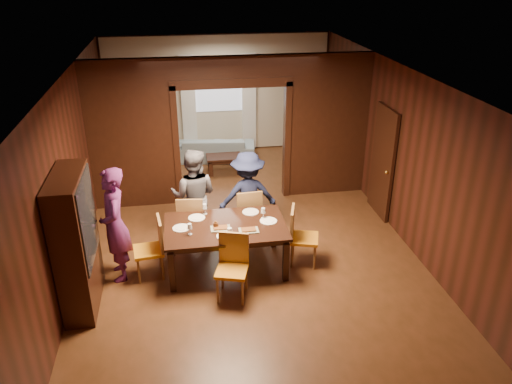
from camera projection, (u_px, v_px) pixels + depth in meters
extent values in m
plane|color=#4B2D15|center=(244.00, 236.00, 8.95)|extent=(9.00, 9.00, 0.00)
cube|color=silver|center=(243.00, 74.00, 7.71)|extent=(5.50, 9.00, 0.02)
cube|color=black|center=(218.00, 94.00, 12.34)|extent=(5.50, 0.02, 2.90)
cube|color=black|center=(73.00, 171.00, 7.93)|extent=(0.02, 9.00, 2.90)
cube|color=black|center=(399.00, 152.00, 8.73)|extent=(0.02, 9.00, 2.90)
cube|color=black|center=(133.00, 148.00, 9.58)|extent=(1.65, 0.15, 2.40)
cube|color=black|center=(326.00, 138.00, 10.14)|extent=(1.65, 0.15, 2.40)
cube|color=black|center=(231.00, 69.00, 9.24)|extent=(5.50, 0.15, 0.50)
cube|color=beige|center=(219.00, 95.00, 12.32)|extent=(5.40, 0.04, 2.85)
imported|color=#5F205C|center=(115.00, 225.00, 7.46)|extent=(0.54, 0.72, 1.81)
imported|color=#57565D|center=(194.00, 196.00, 8.51)|extent=(0.95, 0.82, 1.68)
imported|color=#161B37|center=(248.00, 196.00, 8.62)|extent=(1.05, 0.63, 1.59)
imported|color=#8AA5B5|center=(214.00, 148.00, 12.23)|extent=(2.04, 1.01, 0.57)
imported|color=black|center=(233.00, 218.00, 7.87)|extent=(0.34, 0.34, 0.08)
cube|color=black|center=(226.00, 246.00, 7.90)|extent=(1.88, 1.17, 0.76)
cube|color=black|center=(224.00, 164.00, 11.51)|extent=(0.80, 0.50, 0.40)
cube|color=black|center=(76.00, 243.00, 6.82)|extent=(0.40, 1.20, 2.00)
cube|color=black|center=(383.00, 162.00, 9.34)|extent=(0.06, 0.90, 2.10)
cube|color=silver|center=(218.00, 85.00, 12.18)|extent=(1.20, 0.03, 1.30)
cube|color=white|center=(189.00, 105.00, 12.23)|extent=(0.35, 0.06, 2.40)
cube|color=white|center=(249.00, 102.00, 12.45)|extent=(0.35, 0.06, 2.40)
cylinder|color=silver|center=(181.00, 228.00, 7.66)|extent=(0.27, 0.27, 0.01)
cylinder|color=white|center=(197.00, 218.00, 7.96)|extent=(0.27, 0.27, 0.01)
cylinder|color=silver|center=(251.00, 212.00, 8.14)|extent=(0.27, 0.27, 0.01)
cylinder|color=white|center=(268.00, 221.00, 7.86)|extent=(0.27, 0.27, 0.01)
cylinder|color=white|center=(225.00, 236.00, 7.44)|extent=(0.27, 0.27, 0.01)
cube|color=gray|center=(221.00, 228.00, 7.63)|extent=(0.30, 0.20, 0.04)
cube|color=gray|center=(249.00, 230.00, 7.58)|extent=(0.30, 0.20, 0.04)
cylinder|color=white|center=(230.00, 232.00, 7.41)|extent=(0.07, 0.07, 0.14)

